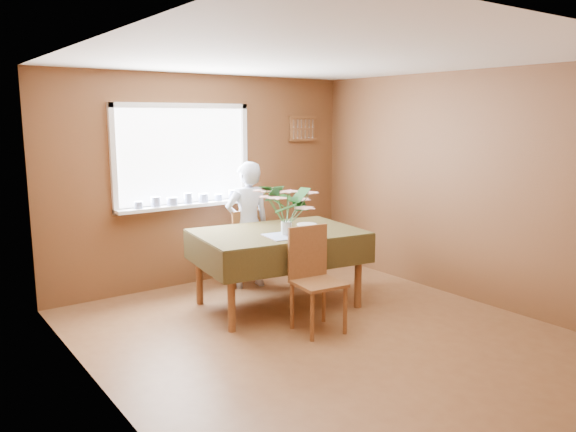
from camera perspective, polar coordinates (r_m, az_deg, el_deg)
floor at (r=5.35m, az=3.54°, el=-12.00°), size 4.50×4.50×0.00m
ceiling at (r=4.98m, az=3.86°, el=15.72°), size 4.50×4.50×0.00m
wall_back at (r=6.88m, az=-8.35°, el=3.65°), size 4.00×0.00×4.00m
wall_front at (r=3.61m, az=27.13°, el=-3.19°), size 4.00×0.00×4.00m
wall_left at (r=4.06m, az=-18.63°, el=-1.23°), size 0.00×4.50×4.50m
wall_right at (r=6.46m, az=17.51°, el=2.88°), size 0.00×4.50×4.50m
window_assembly at (r=6.69m, az=-10.42°, el=4.22°), size 1.72×0.20×1.22m
spoon_rack at (r=7.59m, az=1.50°, el=8.89°), size 0.44×0.05×0.33m
dining_table at (r=5.92m, az=-1.04°, el=-2.48°), size 1.83×1.37×0.83m
chair_far at (r=6.74m, az=-4.67°, el=-2.82°), size 0.41×0.41×0.92m
chair_near at (r=5.34m, az=2.62°, el=-5.94°), size 0.47×0.47×0.99m
seated_woman at (r=6.61m, az=-4.12°, el=-0.93°), size 0.59×0.43×1.50m
flower_bouquet at (r=5.64m, az=-0.16°, el=1.17°), size 0.56×0.56×0.48m
side_plate at (r=6.21m, az=1.91°, el=-0.87°), size 0.27×0.27×0.01m
table_knife at (r=5.83m, az=1.32°, el=-1.58°), size 0.03×0.23×0.00m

